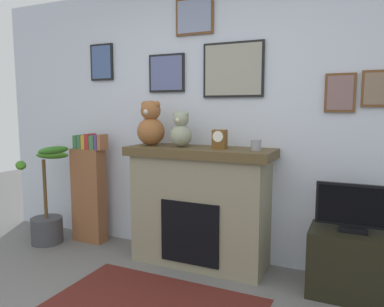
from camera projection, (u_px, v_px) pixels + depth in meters
back_wall at (218, 121)px, 3.47m from camera, size 5.20×0.15×2.60m
fireplace at (200, 205)px, 3.33m from camera, size 1.33×0.51×1.08m
bookshelf at (89, 190)px, 3.89m from camera, size 0.40×0.16×1.16m
potted_plant at (46, 213)px, 3.87m from camera, size 0.55×0.63×1.04m
tv_stand at (351, 264)px, 2.77m from camera, size 0.62×0.40×0.51m
television at (354, 209)px, 2.72m from camera, size 0.55×0.14×0.36m
candle_jar at (256, 145)px, 3.03m from camera, size 0.09×0.09×0.09m
mantel_clock at (220, 139)px, 3.16m from camera, size 0.12×0.09×0.16m
teddy_bear_cream at (151, 125)px, 3.43m from camera, size 0.26×0.26×0.42m
teddy_bear_brown at (181, 131)px, 3.31m from camera, size 0.20×0.20×0.32m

